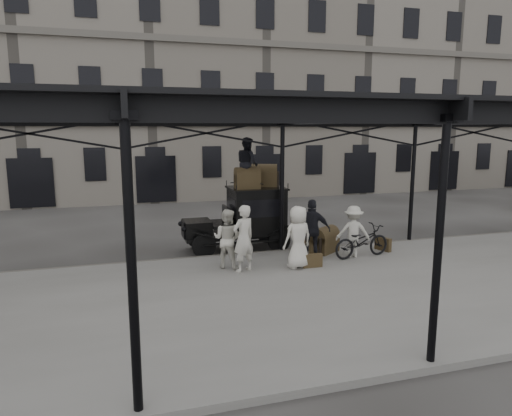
{
  "coord_description": "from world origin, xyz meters",
  "views": [
    {
      "loc": [
        -5.08,
        -12.08,
        4.18
      ],
      "look_at": [
        -1.02,
        1.6,
        1.7
      ],
      "focal_mm": 32.0,
      "sensor_mm": 36.0,
      "label": 1
    }
  ],
  "objects_px": {
    "bicycle": "(362,241)",
    "steamer_trunk_platform": "(325,242)",
    "taxi": "(248,215)",
    "porter_left": "(244,238)",
    "porter_official": "(312,230)",
    "steamer_trunk_roof_near": "(247,180)"
  },
  "relations": [
    {
      "from": "taxi",
      "to": "steamer_trunk_platform",
      "type": "xyz_separation_m",
      "value": [
        2.19,
        -1.66,
        -0.7
      ]
    },
    {
      "from": "steamer_trunk_platform",
      "to": "steamer_trunk_roof_near",
      "type": "bearing_deg",
      "value": 113.98
    },
    {
      "from": "taxi",
      "to": "porter_left",
      "type": "height_order",
      "value": "taxi"
    },
    {
      "from": "taxi",
      "to": "porter_official",
      "type": "height_order",
      "value": "taxi"
    },
    {
      "from": "taxi",
      "to": "porter_left",
      "type": "relative_size",
      "value": 1.9
    },
    {
      "from": "porter_left",
      "to": "steamer_trunk_platform",
      "type": "distance_m",
      "value": 3.4
    },
    {
      "from": "taxi",
      "to": "porter_left",
      "type": "bearing_deg",
      "value": -107.73
    },
    {
      "from": "taxi",
      "to": "steamer_trunk_roof_near",
      "type": "distance_m",
      "value": 1.31
    },
    {
      "from": "porter_official",
      "to": "bicycle",
      "type": "xyz_separation_m",
      "value": [
        1.61,
        -0.22,
        -0.43
      ]
    },
    {
      "from": "bicycle",
      "to": "steamer_trunk_platform",
      "type": "relative_size",
      "value": 2.05
    },
    {
      "from": "steamer_trunk_platform",
      "to": "porter_left",
      "type": "bearing_deg",
      "value": 167.43
    },
    {
      "from": "porter_left",
      "to": "steamer_trunk_roof_near",
      "type": "relative_size",
      "value": 2.33
    },
    {
      "from": "bicycle",
      "to": "taxi",
      "type": "bearing_deg",
      "value": 42.02
    },
    {
      "from": "bicycle",
      "to": "steamer_trunk_platform",
      "type": "bearing_deg",
      "value": 35.59
    },
    {
      "from": "taxi",
      "to": "porter_official",
      "type": "distance_m",
      "value": 2.74
    },
    {
      "from": "porter_official",
      "to": "steamer_trunk_platform",
      "type": "xyz_separation_m",
      "value": [
        0.76,
        0.68,
        -0.59
      ]
    },
    {
      "from": "porter_official",
      "to": "steamer_trunk_roof_near",
      "type": "xyz_separation_m",
      "value": [
        -1.51,
        2.09,
        1.38
      ]
    },
    {
      "from": "bicycle",
      "to": "steamer_trunk_platform",
      "type": "xyz_separation_m",
      "value": [
        -0.85,
        0.9,
        -0.17
      ]
    },
    {
      "from": "porter_left",
      "to": "steamer_trunk_platform",
      "type": "height_order",
      "value": "porter_left"
    },
    {
      "from": "bicycle",
      "to": "steamer_trunk_roof_near",
      "type": "distance_m",
      "value": 4.29
    },
    {
      "from": "porter_official",
      "to": "steamer_trunk_platform",
      "type": "distance_m",
      "value": 1.18
    },
    {
      "from": "porter_official",
      "to": "steamer_trunk_platform",
      "type": "height_order",
      "value": "porter_official"
    }
  ]
}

